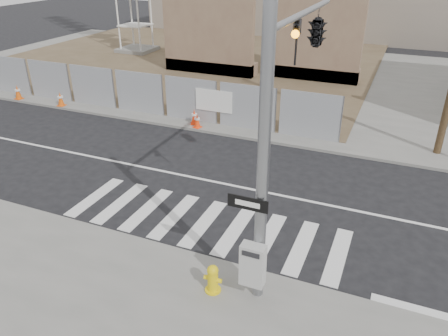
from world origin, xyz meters
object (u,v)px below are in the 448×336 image
at_px(traffic_cone_b, 61,99).
at_px(traffic_cone_c, 197,121).
at_px(fire_hydrant, 213,279).
at_px(traffic_cone_a, 18,92).
at_px(signal_pole, 301,70).
at_px(traffic_cone_d, 194,117).

distance_m(traffic_cone_b, traffic_cone_c, 7.81).
relative_size(fire_hydrant, traffic_cone_a, 0.97).
height_order(signal_pole, traffic_cone_b, signal_pole).
distance_m(traffic_cone_a, traffic_cone_c, 10.72).
bearing_deg(traffic_cone_a, traffic_cone_c, 0.00).
bearing_deg(traffic_cone_d, traffic_cone_b, -177.31).
xyz_separation_m(signal_pole, traffic_cone_c, (-6.00, 6.27, -4.34)).
bearing_deg(traffic_cone_a, fire_hydrant, -30.77).
height_order(traffic_cone_a, traffic_cone_c, traffic_cone_a).
bearing_deg(traffic_cone_d, fire_hydrant, -61.29).
bearing_deg(signal_pole, traffic_cone_d, 133.66).
height_order(fire_hydrant, traffic_cone_b, fire_hydrant).
height_order(fire_hydrant, traffic_cone_a, traffic_cone_a).
distance_m(fire_hydrant, traffic_cone_d, 11.08).
xyz_separation_m(traffic_cone_b, traffic_cone_d, (7.50, 0.35, -0.01)).
distance_m(signal_pole, traffic_cone_a, 18.37).
bearing_deg(traffic_cone_c, traffic_cone_a, 180.00).
height_order(traffic_cone_a, traffic_cone_b, traffic_cone_a).
bearing_deg(signal_pole, traffic_cone_c, 133.76).
bearing_deg(traffic_cone_b, traffic_cone_d, 2.69).
xyz_separation_m(traffic_cone_c, traffic_cone_d, (-0.32, 0.35, 0.03)).
xyz_separation_m(traffic_cone_b, traffic_cone_c, (7.81, 0.00, -0.04)).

